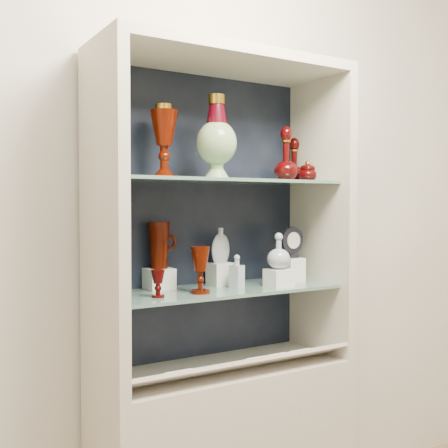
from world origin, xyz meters
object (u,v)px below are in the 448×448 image
ruby_decanter_b (294,159)px  clear_square_bottle (237,271)px  ruby_goblet_small (158,284)px  clear_round_decanter (279,252)px  ruby_pitcher (159,245)px  enamel_urn (217,137)px  pedestal_lamp_left (106,141)px  ruby_goblet_tall (200,270)px  lidded_bowl (307,171)px  flat_flask (221,245)px  cobalt_goblet (116,270)px  pedestal_lamp_right (164,142)px  cameo_medallion (292,242)px  ruby_decanter_a (286,150)px

ruby_decanter_b → clear_square_bottle: 0.61m
ruby_goblet_small → clear_round_decanter: (0.51, -0.02, 0.09)m
ruby_goblet_small → clear_square_bottle: (0.35, 0.04, 0.02)m
ruby_goblet_small → ruby_pitcher: size_ratio=0.54×
ruby_goblet_small → enamel_urn: bearing=2.8°
pedestal_lamp_left → ruby_goblet_tall: bearing=-20.4°
pedestal_lamp_left → lidded_bowl: bearing=-2.4°
clear_square_bottle → clear_round_decanter: 0.18m
ruby_goblet_tall → flat_flask: size_ratio=1.19×
cobalt_goblet → ruby_pitcher: size_ratio=1.12×
lidded_bowl → ruby_goblet_small: bearing=-173.8°
enamel_urn → ruby_pitcher: bearing=135.4°
enamel_urn → flat_flask: size_ratio=2.13×
enamel_urn → pedestal_lamp_left: bearing=165.0°
clear_round_decanter → ruby_goblet_tall: bearing=176.6°
pedestal_lamp_right → ruby_goblet_tall: size_ratio=1.57×
cobalt_goblet → ruby_goblet_small: cobalt_goblet is taller
pedestal_lamp_right → lidded_bowl: 0.67m
cobalt_goblet → pedestal_lamp_left: bearing=90.0°
ruby_goblet_tall → clear_round_decanter: clear_round_decanter is taller
ruby_goblet_tall → flat_flask: (0.17, 0.14, 0.08)m
ruby_decanter_b → cameo_medallion: ruby_decanter_b is taller
lidded_bowl → enamel_urn: bearing=-172.2°
enamel_urn → clear_square_bottle: 0.52m
lidded_bowl → cobalt_goblet: (-0.88, -0.05, -0.37)m
pedestal_lamp_right → flat_flask: (0.27, 0.05, -0.39)m
enamel_urn → ruby_goblet_tall: 0.49m
enamel_urn → cameo_medallion: size_ratio=2.28×
ruby_decanter_a → ruby_decanter_b: 0.21m
enamel_urn → ruby_pitcher: (-0.16, 0.16, -0.41)m
pedestal_lamp_right → ruby_goblet_tall: pedestal_lamp_right is taller
pedestal_lamp_left → cobalt_goblet: 0.46m
lidded_bowl → ruby_goblet_small: size_ratio=0.96×
flat_flask → clear_round_decanter: flat_flask is taller
ruby_decanter_a → ruby_pitcher: bearing=164.1°
ruby_decanter_a → ruby_decanter_b: ruby_decanter_a is taller
lidded_bowl → ruby_pitcher: size_ratio=0.52×
pedestal_lamp_right → flat_flask: bearing=10.5°
ruby_decanter_b → lidded_bowl: 0.11m
ruby_decanter_a → ruby_pitcher: 0.64m
flat_flask → clear_round_decanter: (0.17, -0.16, -0.02)m
pedestal_lamp_left → ruby_pitcher: (0.23, 0.06, -0.38)m
pedestal_lamp_left → ruby_pitcher: size_ratio=1.43×
ruby_decanter_a → clear_round_decanter: ruby_decanter_a is taller
ruby_pitcher → pedestal_lamp_right: bearing=-97.7°
pedestal_lamp_left → flat_flask: bearing=3.4°
pedestal_lamp_left → cameo_medallion: pedestal_lamp_left is taller
enamel_urn → clear_round_decanter: (0.26, -0.03, -0.44)m
enamel_urn → ruby_decanter_a: 0.34m
pedestal_lamp_left → enamel_urn: bearing=-15.0°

